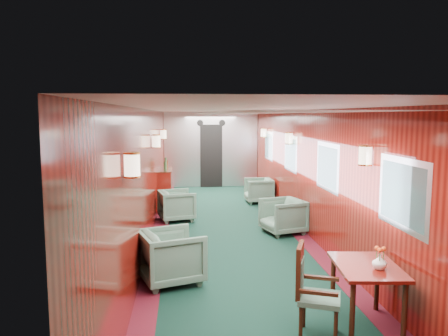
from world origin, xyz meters
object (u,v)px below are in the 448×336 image
object	(u,v)px
side_chair	(311,287)
armchair_left_far	(177,205)
credenza	(165,188)
armchair_left_near	(171,256)
armchair_right_near	(283,216)
armchair_right_far	(259,191)
dining_table	(367,275)

from	to	relation	value
side_chair	armchair_left_far	world-z (taller)	side_chair
credenza	armchair_left_near	world-z (taller)	credenza
armchair_right_near	armchair_right_far	distance (m)	3.00
credenza	armchair_left_near	size ratio (longest dim) A/B	1.56
dining_table	credenza	xyz separation A→B (m)	(-2.42, 6.34, -0.09)
armchair_right_far	dining_table	bearing A→B (deg)	-1.12
credenza	armchair_left_far	world-z (taller)	credenza
credenza	side_chair	bearing A→B (deg)	-74.77
dining_table	armchair_right_far	size ratio (longest dim) A/B	1.40
armchair_left_near	armchair_right_far	distance (m)	5.75
credenza	armchair_right_near	xyz separation A→B (m)	(2.38, -2.53, -0.16)
side_chair	armchair_left_near	bearing A→B (deg)	153.44
armchair_left_far	armchair_right_near	distance (m)	2.42
armchair_right_far	armchair_left_near	bearing A→B (deg)	-23.00
side_chair	armchair_left_near	size ratio (longest dim) A/B	1.21
dining_table	armchair_left_near	size ratio (longest dim) A/B	1.23
side_chair	armchair_left_far	bearing A→B (deg)	126.60
credenza	armchair_left_near	distance (m)	4.87
credenza	armchair_right_near	size ratio (longest dim) A/B	1.68
credenza	armchair_left_near	xyz separation A→B (m)	(0.28, -4.86, -0.13)
side_chair	armchair_left_near	distance (m)	2.20
credenza	armchair_left_far	xyz separation A→B (m)	(0.30, -1.28, -0.16)
armchair_left_far	dining_table	bearing A→B (deg)	-170.85
armchair_left_far	armchair_right_far	distance (m)	2.76
credenza	armchair_right_far	xyz separation A→B (m)	(2.42, 0.48, -0.18)
armchair_right_near	armchair_right_far	size ratio (longest dim) A/B	1.05
armchair_right_near	armchair_right_far	world-z (taller)	armchair_right_near
armchair_left_near	armchair_left_far	distance (m)	3.58
armchair_left_near	credenza	bearing A→B (deg)	-15.84
dining_table	credenza	bearing A→B (deg)	116.61
armchair_left_far	armchair_right_far	world-z (taller)	armchair_left_far
dining_table	armchair_right_far	bearing A→B (deg)	95.69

